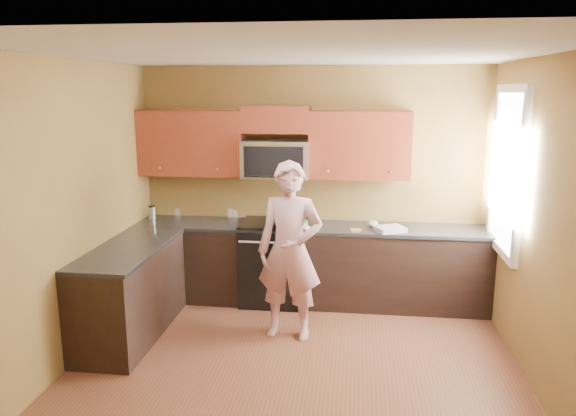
% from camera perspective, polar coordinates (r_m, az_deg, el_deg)
% --- Properties ---
extents(floor, '(4.00, 4.00, 0.00)m').
position_cam_1_polar(floor, '(4.99, 0.44, -16.90)').
color(floor, brown).
rests_on(floor, ground).
extents(ceiling, '(4.00, 4.00, 0.00)m').
position_cam_1_polar(ceiling, '(4.37, 0.50, 15.79)').
color(ceiling, white).
rests_on(ceiling, ground).
extents(wall_back, '(4.00, 0.00, 4.00)m').
position_cam_1_polar(wall_back, '(6.44, 2.54, 2.56)').
color(wall_back, brown).
rests_on(wall_back, ground).
extents(wall_front, '(4.00, 0.00, 4.00)m').
position_cam_1_polar(wall_front, '(2.62, -4.77, -12.13)').
color(wall_front, brown).
rests_on(wall_front, ground).
extents(wall_left, '(0.00, 4.00, 4.00)m').
position_cam_1_polar(wall_left, '(5.12, -22.38, -0.88)').
color(wall_left, brown).
rests_on(wall_left, ground).
extents(wall_right, '(0.00, 4.00, 4.00)m').
position_cam_1_polar(wall_right, '(4.70, 25.46, -2.24)').
color(wall_right, brown).
rests_on(wall_right, ground).
extents(cabinet_back_run, '(4.00, 0.60, 0.88)m').
position_cam_1_polar(cabinet_back_run, '(6.37, 2.25, -5.99)').
color(cabinet_back_run, black).
rests_on(cabinet_back_run, floor).
extents(cabinet_left_run, '(0.60, 1.60, 0.88)m').
position_cam_1_polar(cabinet_left_run, '(5.75, -16.07, -8.49)').
color(cabinet_left_run, black).
rests_on(cabinet_left_run, floor).
extents(countertop_back, '(4.00, 0.62, 0.04)m').
position_cam_1_polar(countertop_back, '(6.23, 2.27, -1.99)').
color(countertop_back, black).
rests_on(countertop_back, cabinet_back_run).
extents(countertop_left, '(0.62, 1.60, 0.04)m').
position_cam_1_polar(countertop_left, '(5.61, -16.25, -4.10)').
color(countertop_left, black).
rests_on(countertop_left, cabinet_left_run).
extents(stove, '(0.76, 0.65, 0.95)m').
position_cam_1_polar(stove, '(6.38, -1.37, -5.62)').
color(stove, black).
rests_on(stove, floor).
extents(microwave, '(0.76, 0.40, 0.42)m').
position_cam_1_polar(microwave, '(6.27, -1.25, 3.24)').
color(microwave, silver).
rests_on(microwave, wall_back).
extents(upper_cab_left, '(1.22, 0.33, 0.75)m').
position_cam_1_polar(upper_cab_left, '(6.52, -9.85, 3.41)').
color(upper_cab_left, maroon).
rests_on(upper_cab_left, wall_back).
extents(upper_cab_right, '(1.12, 0.33, 0.75)m').
position_cam_1_polar(upper_cab_right, '(6.24, 7.38, 3.09)').
color(upper_cab_right, maroon).
rests_on(upper_cab_right, wall_back).
extents(upper_cab_over_mw, '(0.76, 0.33, 0.30)m').
position_cam_1_polar(upper_cab_over_mw, '(6.24, -1.23, 9.19)').
color(upper_cab_over_mw, maroon).
rests_on(upper_cab_over_mw, wall_back).
extents(window, '(0.06, 1.06, 1.66)m').
position_cam_1_polar(window, '(5.78, 21.91, 3.59)').
color(window, white).
rests_on(window, wall_right).
extents(woman, '(0.68, 0.48, 1.76)m').
position_cam_1_polar(woman, '(5.38, 0.21, -4.48)').
color(woman, '#CC6685').
rests_on(woman, floor).
extents(frying_pan, '(0.31, 0.45, 0.05)m').
position_cam_1_polar(frying_pan, '(6.20, -1.22, -1.58)').
color(frying_pan, black).
rests_on(frying_pan, stove).
extents(butter_tub, '(0.14, 0.14, 0.10)m').
position_cam_1_polar(butter_tub, '(6.13, 1.44, -2.04)').
color(butter_tub, gold).
rests_on(butter_tub, countertop_back).
extents(toast_slice, '(0.12, 0.12, 0.01)m').
position_cam_1_polar(toast_slice, '(6.02, 7.08, -2.31)').
color(toast_slice, '#B27F47').
rests_on(toast_slice, countertop_back).
extents(napkin_a, '(0.14, 0.15, 0.06)m').
position_cam_1_polar(napkin_a, '(5.99, 1.85, -2.08)').
color(napkin_a, silver).
rests_on(napkin_a, countertop_back).
extents(napkin_b, '(0.14, 0.15, 0.07)m').
position_cam_1_polar(napkin_b, '(6.24, 8.83, -1.61)').
color(napkin_b, silver).
rests_on(napkin_b, countertop_back).
extents(dish_towel, '(0.37, 0.35, 0.05)m').
position_cam_1_polar(dish_towel, '(6.06, 10.57, -2.16)').
color(dish_towel, silver).
rests_on(dish_towel, countertop_back).
extents(travel_mug, '(0.10, 0.10, 0.17)m').
position_cam_1_polar(travel_mug, '(6.70, -13.92, -1.16)').
color(travel_mug, silver).
rests_on(travel_mug, countertop_back).
extents(glass_a, '(0.08, 0.08, 0.12)m').
position_cam_1_polar(glass_a, '(6.69, -11.43, -0.54)').
color(glass_a, silver).
rests_on(glass_a, countertop_back).
extents(glass_b, '(0.08, 0.08, 0.12)m').
position_cam_1_polar(glass_b, '(6.56, -6.00, -0.61)').
color(glass_b, silver).
rests_on(glass_b, countertop_back).
extents(glass_c, '(0.09, 0.09, 0.12)m').
position_cam_1_polar(glass_c, '(6.45, -5.55, -0.82)').
color(glass_c, silver).
rests_on(glass_c, countertop_back).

